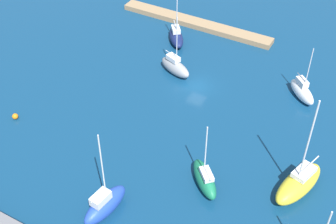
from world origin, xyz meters
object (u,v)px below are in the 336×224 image
object	(u,v)px
sailboat_blue_mid_basin	(105,204)
sailboat_green_along_channel	(205,179)
pier_dock	(195,23)
sailboat_white_far_south	(302,91)
sailboat_navy_inner_mooring	(176,37)
mooring_buoy_orange	(15,116)
sailboat_yellow_lone_north	(299,183)
sailboat_gray_center_basin	(175,67)

from	to	relation	value
sailboat_blue_mid_basin	sailboat_green_along_channel	size ratio (longest dim) A/B	1.28
pier_dock	sailboat_white_far_south	distance (m)	24.43
sailboat_green_along_channel	sailboat_white_far_south	world-z (taller)	sailboat_green_along_channel
sailboat_navy_inner_mooring	sailboat_green_along_channel	world-z (taller)	sailboat_green_along_channel
sailboat_white_far_south	mooring_buoy_orange	world-z (taller)	sailboat_white_far_south
sailboat_yellow_lone_north	sailboat_white_far_south	world-z (taller)	sailboat_yellow_lone_north
sailboat_navy_inner_mooring	sailboat_blue_mid_basin	distance (m)	35.47
sailboat_navy_inner_mooring	sailboat_white_far_south	xyz separation A→B (m)	(-22.34, 4.20, 0.14)
sailboat_navy_inner_mooring	sailboat_green_along_channel	xyz separation A→B (m)	(-17.46, 25.44, 0.15)
sailboat_green_along_channel	sailboat_yellow_lone_north	bearing A→B (deg)	-109.55
sailboat_white_far_south	sailboat_navy_inner_mooring	bearing A→B (deg)	-147.43
sailboat_gray_center_basin	mooring_buoy_orange	world-z (taller)	sailboat_gray_center_basin
sailboat_navy_inner_mooring	sailboat_green_along_channel	bearing A→B (deg)	-3.25
pier_dock	sailboat_yellow_lone_north	size ratio (longest dim) A/B	2.05
sailboat_white_far_south	mooring_buoy_orange	size ratio (longest dim) A/B	10.38
sailboat_yellow_lone_north	sailboat_white_far_south	size ratio (longest dim) A/B	1.62
sailboat_green_along_channel	sailboat_navy_inner_mooring	bearing A→B (deg)	-10.20
sailboat_gray_center_basin	mooring_buoy_orange	size ratio (longest dim) A/B	12.04
sailboat_blue_mid_basin	sailboat_gray_center_basin	xyz separation A→B (m)	(5.70, -26.35, -0.13)
pier_dock	mooring_buoy_orange	world-z (taller)	pier_dock
pier_dock	sailboat_gray_center_basin	size ratio (longest dim) A/B	2.86
mooring_buoy_orange	sailboat_navy_inner_mooring	bearing A→B (deg)	-109.67
sailboat_yellow_lone_north	sailboat_navy_inner_mooring	bearing A→B (deg)	-111.58
sailboat_white_far_south	pier_dock	bearing A→B (deg)	-162.48
sailboat_yellow_lone_north	sailboat_white_far_south	bearing A→B (deg)	-148.14
sailboat_green_along_channel	sailboat_white_far_south	distance (m)	21.80
sailboat_yellow_lone_north	sailboat_white_far_south	xyz separation A→B (m)	(4.70, -16.76, -0.15)
pier_dock	mooring_buoy_orange	distance (m)	35.18
sailboat_yellow_lone_north	mooring_buoy_orange	xyz separation A→B (m)	(36.80, 6.36, -0.91)
pier_dock	sailboat_navy_inner_mooring	bearing A→B (deg)	87.02
sailboat_navy_inner_mooring	mooring_buoy_orange	bearing A→B (deg)	-57.38
mooring_buoy_orange	sailboat_blue_mid_basin	bearing A→B (deg)	160.75
sailboat_white_far_south	sailboat_yellow_lone_north	bearing A→B (deg)	-31.12
sailboat_gray_center_basin	sailboat_white_far_south	distance (m)	18.68
pier_dock	sailboat_blue_mid_basin	bearing A→B (deg)	103.02
pier_dock	sailboat_green_along_channel	world-z (taller)	sailboat_green_along_channel
sailboat_green_along_channel	sailboat_blue_mid_basin	bearing A→B (deg)	93.52
sailboat_blue_mid_basin	mooring_buoy_orange	size ratio (longest dim) A/B	14.13
sailboat_blue_mid_basin	sailboat_green_along_channel	xyz separation A→B (m)	(-7.76, -8.67, -0.17)
sailboat_white_far_south	sailboat_green_along_channel	bearing A→B (deg)	-59.72
sailboat_navy_inner_mooring	sailboat_gray_center_basin	distance (m)	8.74
sailboat_blue_mid_basin	sailboat_white_far_south	xyz separation A→B (m)	(-12.64, -29.92, -0.18)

